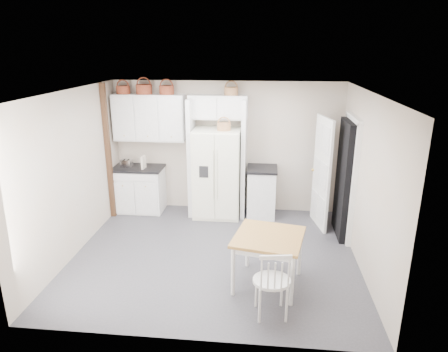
# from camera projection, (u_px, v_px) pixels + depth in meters

# --- Properties ---
(floor) EXTENTS (4.50, 4.50, 0.00)m
(floor) POSITION_uv_depth(u_px,v_px,m) (215.00, 254.00, 6.48)
(floor) COLOR #49484F
(floor) RESTS_ON ground
(ceiling) EXTENTS (4.50, 4.50, 0.00)m
(ceiling) POSITION_uv_depth(u_px,v_px,m) (213.00, 92.00, 5.68)
(ceiling) COLOR white
(ceiling) RESTS_ON wall_back
(wall_back) EXTENTS (4.50, 0.00, 4.50)m
(wall_back) POSITION_uv_depth(u_px,v_px,m) (227.00, 147.00, 7.97)
(wall_back) COLOR tan
(wall_back) RESTS_ON floor
(wall_left) EXTENTS (0.00, 4.00, 4.00)m
(wall_left) POSITION_uv_depth(u_px,v_px,m) (73.00, 174.00, 6.30)
(wall_left) COLOR tan
(wall_left) RESTS_ON floor
(wall_right) EXTENTS (0.00, 4.00, 4.00)m
(wall_right) POSITION_uv_depth(u_px,v_px,m) (366.00, 183.00, 5.86)
(wall_right) COLOR tan
(wall_right) RESTS_ON floor
(refrigerator) EXTENTS (0.90, 0.72, 1.74)m
(refrigerator) POSITION_uv_depth(u_px,v_px,m) (217.00, 173.00, 7.77)
(refrigerator) COLOR white
(refrigerator) RESTS_ON floor
(base_cab_left) EXTENTS (0.95, 0.60, 0.88)m
(base_cab_left) POSITION_uv_depth(u_px,v_px,m) (140.00, 190.00, 8.12)
(base_cab_left) COLOR silver
(base_cab_left) RESTS_ON floor
(base_cab_right) EXTENTS (0.54, 0.64, 0.94)m
(base_cab_right) POSITION_uv_depth(u_px,v_px,m) (261.00, 193.00, 7.87)
(base_cab_right) COLOR silver
(base_cab_right) RESTS_ON floor
(dining_table) EXTENTS (1.07, 1.07, 0.75)m
(dining_table) POSITION_uv_depth(u_px,v_px,m) (268.00, 260.00, 5.56)
(dining_table) COLOR #A16028
(dining_table) RESTS_ON floor
(windsor_chair) EXTENTS (0.53, 0.49, 0.96)m
(windsor_chair) POSITION_uv_depth(u_px,v_px,m) (272.00, 281.00, 4.89)
(windsor_chair) COLOR silver
(windsor_chair) RESTS_ON floor
(counter_left) EXTENTS (0.99, 0.64, 0.04)m
(counter_left) POSITION_uv_depth(u_px,v_px,m) (138.00, 168.00, 7.98)
(counter_left) COLOR black
(counter_left) RESTS_ON base_cab_left
(counter_right) EXTENTS (0.58, 0.69, 0.04)m
(counter_right) POSITION_uv_depth(u_px,v_px,m) (262.00, 169.00, 7.72)
(counter_right) COLOR black
(counter_right) RESTS_ON base_cab_right
(toaster) EXTENTS (0.24, 0.17, 0.15)m
(toaster) POSITION_uv_depth(u_px,v_px,m) (126.00, 163.00, 7.94)
(toaster) COLOR silver
(toaster) RESTS_ON counter_left
(cookbook_red) EXTENTS (0.04, 0.15, 0.23)m
(cookbook_red) POSITION_uv_depth(u_px,v_px,m) (143.00, 163.00, 7.85)
(cookbook_red) COLOR #9E270E
(cookbook_red) RESTS_ON counter_left
(cookbook_cream) EXTENTS (0.06, 0.17, 0.25)m
(cookbook_cream) POSITION_uv_depth(u_px,v_px,m) (143.00, 162.00, 7.84)
(cookbook_cream) COLOR beige
(cookbook_cream) RESTS_ON counter_left
(basket_upper_a) EXTENTS (0.26, 0.26, 0.15)m
(basket_upper_a) POSITION_uv_depth(u_px,v_px,m) (123.00, 90.00, 7.66)
(basket_upper_a) COLOR #612515
(basket_upper_a) RESTS_ON upper_cabinet
(basket_upper_b) EXTENTS (0.31, 0.31, 0.18)m
(basket_upper_b) POSITION_uv_depth(u_px,v_px,m) (144.00, 89.00, 7.61)
(basket_upper_b) COLOR #612515
(basket_upper_b) RESTS_ON upper_cabinet
(basket_upper_c) EXTENTS (0.28, 0.28, 0.16)m
(basket_upper_c) POSITION_uv_depth(u_px,v_px,m) (167.00, 90.00, 7.57)
(basket_upper_c) COLOR #612515
(basket_upper_c) RESTS_ON upper_cabinet
(basket_bridge_b) EXTENTS (0.26, 0.26, 0.15)m
(basket_bridge_b) POSITION_uv_depth(u_px,v_px,m) (231.00, 91.00, 7.45)
(basket_bridge_b) COLOR brown
(basket_bridge_b) RESTS_ON bridge_cabinet
(basket_fridge_b) EXTENTS (0.25, 0.25, 0.14)m
(basket_fridge_b) POSITION_uv_depth(u_px,v_px,m) (224.00, 127.00, 7.38)
(basket_fridge_b) COLOR brown
(basket_fridge_b) RESTS_ON refrigerator
(upper_cabinet) EXTENTS (1.40, 0.34, 0.90)m
(upper_cabinet) POSITION_uv_depth(u_px,v_px,m) (149.00, 118.00, 7.77)
(upper_cabinet) COLOR silver
(upper_cabinet) RESTS_ON wall_back
(bridge_cabinet) EXTENTS (1.12, 0.34, 0.45)m
(bridge_cabinet) POSITION_uv_depth(u_px,v_px,m) (218.00, 107.00, 7.57)
(bridge_cabinet) COLOR silver
(bridge_cabinet) RESTS_ON wall_back
(fridge_panel_left) EXTENTS (0.08, 0.60, 2.30)m
(fridge_panel_left) POSITION_uv_depth(u_px,v_px,m) (192.00, 158.00, 7.80)
(fridge_panel_left) COLOR silver
(fridge_panel_left) RESTS_ON floor
(fridge_panel_right) EXTENTS (0.08, 0.60, 2.30)m
(fridge_panel_right) POSITION_uv_depth(u_px,v_px,m) (244.00, 159.00, 7.70)
(fridge_panel_right) COLOR silver
(fridge_panel_right) RESTS_ON floor
(trim_post) EXTENTS (0.09, 0.09, 2.60)m
(trim_post) POSITION_uv_depth(u_px,v_px,m) (108.00, 153.00, 7.57)
(trim_post) COLOR #462A16
(trim_post) RESTS_ON floor
(doorway_void) EXTENTS (0.18, 0.85, 2.05)m
(doorway_void) POSITION_uv_depth(u_px,v_px,m) (345.00, 180.00, 6.90)
(doorway_void) COLOR black
(doorway_void) RESTS_ON floor
(door_slab) EXTENTS (0.21, 0.79, 2.05)m
(door_slab) POSITION_uv_depth(u_px,v_px,m) (322.00, 173.00, 7.25)
(door_slab) COLOR white
(door_slab) RESTS_ON floor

